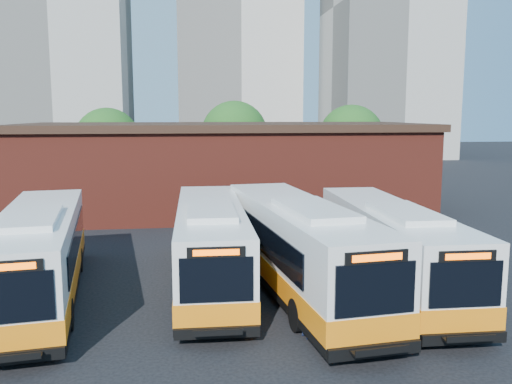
{
  "coord_description": "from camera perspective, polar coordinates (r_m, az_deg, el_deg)",
  "views": [
    {
      "loc": [
        -2.73,
        -19.68,
        7.11
      ],
      "look_at": [
        0.7,
        7.11,
        3.18
      ],
      "focal_mm": 38.0,
      "sensor_mm": 36.0,
      "label": 1
    }
  ],
  "objects": [
    {
      "name": "tree_east",
      "position": [
        53.12,
        9.98,
        5.69
      ],
      "size": [
        6.24,
        6.24,
        7.96
      ],
      "color": "#382314",
      "rests_on": "ground"
    },
    {
      "name": "bus_east",
      "position": [
        22.9,
        13.94,
        -5.89
      ],
      "size": [
        2.88,
        13.01,
        3.53
      ],
      "rotation": [
        0.0,
        0.0,
        -0.01
      ],
      "color": "white",
      "rests_on": "ground"
    },
    {
      "name": "ground",
      "position": [
        21.1,
        0.57,
        -11.42
      ],
      "size": [
        220.0,
        220.0,
        0.0
      ],
      "primitive_type": "plane",
      "color": "black"
    },
    {
      "name": "tree_mid",
      "position": [
        53.93,
        -2.28,
        6.11
      ],
      "size": [
        6.56,
        6.56,
        8.36
      ],
      "color": "#382314",
      "rests_on": "ground"
    },
    {
      "name": "depot_building",
      "position": [
        39.96,
        -3.36,
        2.73
      ],
      "size": [
        28.6,
        12.6,
        6.4
      ],
      "color": "maroon",
      "rests_on": "ground"
    },
    {
      "name": "tower_right",
      "position": [
        95.16,
        13.66,
        18.48
      ],
      "size": [
        18.0,
        18.0,
        49.2
      ],
      "color": "#ACA89E",
      "rests_on": "ground"
    },
    {
      "name": "bus_midwest",
      "position": [
        22.74,
        -4.81,
        -5.77
      ],
      "size": [
        2.88,
        13.02,
        3.53
      ],
      "rotation": [
        0.0,
        0.0,
        -0.01
      ],
      "color": "white",
      "rests_on": "ground"
    },
    {
      "name": "bus_mideast",
      "position": [
        21.67,
        4.55,
        -6.16
      ],
      "size": [
        4.43,
        14.08,
        3.78
      ],
      "rotation": [
        0.0,
        0.0,
        0.12
      ],
      "color": "white",
      "rests_on": "ground"
    },
    {
      "name": "bus_west",
      "position": [
        22.5,
        -21.86,
        -6.43
      ],
      "size": [
        4.46,
        13.38,
        3.59
      ],
      "rotation": [
        0.0,
        0.0,
        0.14
      ],
      "color": "white",
      "rests_on": "ground"
    },
    {
      "name": "transit_worker",
      "position": [
        17.74,
        5.29,
        -12.55
      ],
      "size": [
        0.58,
        0.7,
        1.62
      ],
      "primitive_type": "imported",
      "rotation": [
        0.0,
        0.0,
        1.96
      ],
      "color": "#131B38",
      "rests_on": "ground"
    },
    {
      "name": "tree_west",
      "position": [
        52.25,
        -15.36,
        5.27
      ],
      "size": [
        6.0,
        6.0,
        7.65
      ],
      "color": "#382314",
      "rests_on": "ground"
    }
  ]
}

